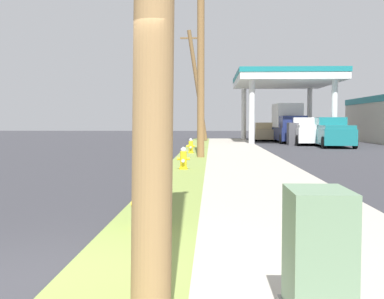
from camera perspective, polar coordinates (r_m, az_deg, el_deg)
name	(u,v)px	position (r m, az deg, el deg)	size (l,w,h in m)	color
ground_plane	(55,288)	(5.44, -15.56, -15.27)	(160.00, 160.00, 0.00)	#333338
grass_verge	(123,284)	(5.26, -8.02, -15.16)	(1.40, 80.00, 0.12)	olive
sidewalk_slab	(350,287)	(5.36, 17.86, -14.91)	(3.20, 80.00, 0.12)	#A8A093
fire_hydrant_nearest	(145,206)	(7.50, -5.46, -6.50)	(0.42, 0.38, 0.74)	yellow
fire_hydrant_second	(183,160)	(16.28, -1.00, -1.17)	(0.42, 0.38, 0.74)	yellow
fire_hydrant_third	(191,147)	(24.52, -0.15, 0.35)	(0.42, 0.37, 0.74)	yellow
utility_pole_midground	(201,37)	(22.00, 1.03, 12.88)	(1.36, 0.57, 10.33)	olive
utility_pole_background	(197,85)	(39.75, 0.60, 7.53)	(2.20, 0.33, 8.86)	brown
utility_cabinet	(318,261)	(4.14, 14.38, -12.38)	(0.53, 0.75, 1.07)	slate
car_tan_by_near_pump	(264,132)	(43.40, 8.36, 1.98)	(2.03, 4.54, 1.57)	tan
car_silver_by_far_pump	(269,132)	(46.97, 8.92, 2.07)	(2.08, 4.56, 1.57)	#BCBCC1
truck_navy_at_forecourt	(288,124)	(40.21, 11.09, 2.94)	(2.17, 6.42, 3.11)	navy
truck_white_on_apron	(306,132)	(36.89, 13.06, 1.99)	(2.13, 5.40, 1.97)	white
truck_teal_at_far_bay	(333,133)	(33.90, 16.01, 1.84)	(2.41, 5.51, 1.97)	#197075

